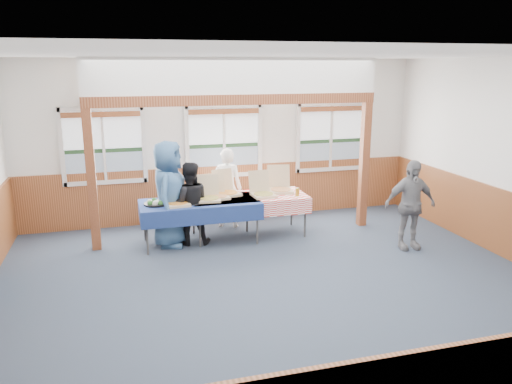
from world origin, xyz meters
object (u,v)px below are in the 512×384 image
table_left (200,204)px  woman_white (227,188)px  table_right (249,198)px  man_blue (169,194)px  woman_black (189,204)px  person_grey (410,205)px

table_left → woman_white: 1.00m
table_right → man_blue: 1.47m
woman_black → man_blue: man_blue is taller
woman_white → man_blue: man_blue is taller
table_right → woman_white: bearing=102.3°
woman_white → person_grey: 3.37m
table_left → person_grey: 3.61m
woman_black → man_blue: bearing=1.7°
table_left → table_right: same height
table_left → person_grey: person_grey is taller
table_right → woman_white: woman_white is taller
woman_white → person_grey: size_ratio=1.00×
man_blue → table_left: bearing=-73.8°
man_blue → woman_black: bearing=-75.0°
man_blue → person_grey: 4.12m
woman_white → woman_black: 1.13m
woman_black → person_grey: size_ratio=0.95×
woman_white → man_blue: (-1.18, -0.73, 0.15)m
table_right → person_grey: (2.47, -1.37, 0.07)m
woman_white → person_grey: (2.74, -1.97, -0.00)m
table_left → table_right: (0.92, 0.14, 0.00)m
woman_black → man_blue: (-0.34, 0.02, 0.19)m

